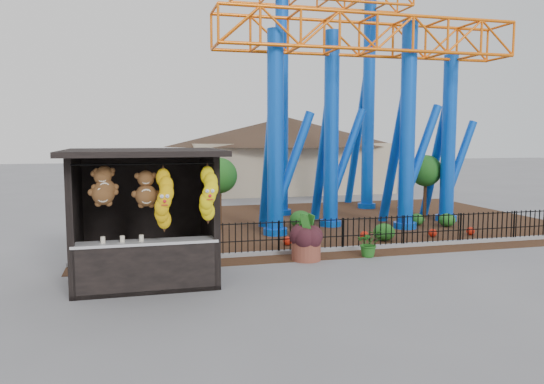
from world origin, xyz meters
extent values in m
plane|color=slate|center=(0.00, 0.00, 0.00)|extent=(120.00, 120.00, 0.00)
cube|color=#331E11|center=(4.00, 8.00, 0.01)|extent=(18.00, 12.00, 0.02)
cube|color=gray|center=(4.00, 3.00, 0.06)|extent=(18.00, 0.18, 0.12)
cube|color=black|center=(-3.00, 1.20, 0.05)|extent=(3.20, 2.60, 0.10)
cube|color=black|center=(-3.00, 2.44, 1.50)|extent=(3.20, 0.12, 3.00)
cube|color=black|center=(-4.54, 1.20, 1.50)|extent=(0.12, 2.60, 3.00)
cube|color=black|center=(-1.46, 1.20, 1.50)|extent=(0.12, 2.60, 3.00)
cube|color=black|center=(-3.00, 0.95, 3.06)|extent=(3.50, 3.40, 0.12)
cube|color=black|center=(-4.53, -0.03, 1.50)|extent=(0.14, 0.14, 3.00)
cube|color=black|center=(-1.47, -0.03, 1.50)|extent=(0.14, 0.14, 3.00)
cube|color=black|center=(-3.00, 0.15, 0.55)|extent=(3.00, 0.50, 1.10)
cube|color=silver|center=(-3.00, 0.15, 1.12)|extent=(3.10, 0.55, 0.06)
cylinder|color=black|center=(-3.00, -0.25, 2.85)|extent=(2.90, 0.04, 0.04)
cylinder|color=blue|center=(1.50, 6.00, 3.50)|extent=(0.56, 0.56, 7.00)
cylinder|color=blue|center=(1.50, 6.00, 0.12)|extent=(0.84, 0.84, 0.24)
cylinder|color=blue|center=(4.00, 7.20, 3.65)|extent=(0.56, 0.56, 7.30)
cylinder|color=blue|center=(4.00, 7.20, 0.12)|extent=(0.84, 0.84, 0.24)
cylinder|color=blue|center=(6.50, 6.00, 3.75)|extent=(0.56, 0.56, 7.50)
cylinder|color=blue|center=(6.50, 6.00, 0.12)|extent=(0.84, 0.84, 0.24)
cylinder|color=blue|center=(9.00, 7.20, 3.30)|extent=(0.56, 0.56, 6.60)
cylinder|color=blue|center=(9.00, 7.20, 0.12)|extent=(0.84, 0.84, 0.24)
cylinder|color=blue|center=(3.00, 10.50, 4.75)|extent=(0.56, 0.56, 9.50)
cylinder|color=blue|center=(3.00, 10.50, 0.12)|extent=(0.84, 0.84, 0.24)
cylinder|color=blue|center=(7.50, 11.50, 5.25)|extent=(0.56, 0.56, 10.50)
cylinder|color=blue|center=(7.50, 11.50, 0.12)|extent=(0.84, 0.84, 0.24)
cylinder|color=blue|center=(1.50, 6.90, 2.62)|extent=(0.36, 2.21, 5.85)
cylinder|color=blue|center=(2.20, 6.30, 2.45)|extent=(1.62, 0.32, 3.73)
cylinder|color=blue|center=(4.00, 8.10, 2.74)|extent=(0.36, 2.29, 6.10)
cylinder|color=blue|center=(4.70, 7.50, 2.55)|extent=(1.67, 0.32, 3.88)
cylinder|color=blue|center=(6.50, 6.90, 2.81)|extent=(0.36, 2.34, 6.26)
cylinder|color=blue|center=(7.20, 6.30, 2.62)|extent=(1.71, 0.32, 3.99)
cylinder|color=blue|center=(9.00, 8.10, 2.47)|extent=(0.36, 2.10, 5.53)
cylinder|color=blue|center=(9.70, 7.50, 2.31)|extent=(1.54, 0.32, 3.52)
cylinder|color=brown|center=(1.35, 2.15, 0.28)|extent=(0.92, 0.92, 0.55)
ellipsoid|color=black|center=(1.35, 2.15, 0.87)|extent=(0.70, 0.70, 0.64)
imported|color=#1C4D16|center=(3.22, 2.09, 0.39)|extent=(0.85, 0.78, 0.79)
ellipsoid|color=#1D5519|center=(2.35, 5.32, 0.28)|extent=(0.65, 0.65, 0.52)
ellipsoid|color=#1D5519|center=(4.67, 4.05, 0.30)|extent=(0.71, 0.71, 0.56)
ellipsoid|color=#1D5519|center=(7.28, 6.49, 0.24)|extent=(0.56, 0.56, 0.45)
ellipsoid|color=#1D5519|center=(2.76, 7.03, 0.34)|extent=(0.81, 0.81, 0.65)
ellipsoid|color=#1D5519|center=(8.21, 5.92, 0.27)|extent=(0.63, 0.63, 0.50)
sphere|color=red|center=(1.40, 4.13, 0.16)|extent=(0.28, 0.28, 0.28)
sphere|color=red|center=(4.13, 4.40, 0.16)|extent=(0.28, 0.28, 0.28)
sphere|color=red|center=(6.56, 4.21, 0.16)|extent=(0.28, 0.28, 0.28)
sphere|color=red|center=(8.02, 4.19, 0.16)|extent=(0.28, 0.28, 0.28)
cube|color=#BFAD8C|center=(6.00, 20.00, 1.50)|extent=(12.00, 6.00, 3.00)
cone|color=#332319|center=(6.00, 20.00, 3.90)|extent=(15.00, 15.00, 1.80)
camera|label=1|loc=(-3.24, -11.55, 3.42)|focal=35.00mm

